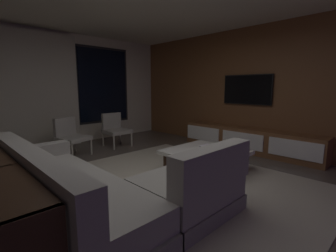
% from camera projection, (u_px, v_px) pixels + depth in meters
% --- Properties ---
extents(floor, '(9.20, 9.20, 0.00)m').
position_uv_depth(floor, '(155.00, 190.00, 3.31)').
color(floor, '#564C44').
extents(back_wall_with_window, '(6.60, 0.30, 2.70)m').
position_uv_depth(back_wall_with_window, '(51.00, 90.00, 5.61)').
color(back_wall_with_window, beige).
rests_on(back_wall_with_window, floor).
extents(media_wall, '(0.12, 7.80, 2.70)m').
position_uv_depth(media_wall, '(260.00, 90.00, 5.21)').
color(media_wall, brown).
rests_on(media_wall, floor).
extents(area_rug, '(3.20, 3.80, 0.01)m').
position_uv_depth(area_rug, '(177.00, 184.00, 3.48)').
color(area_rug, '#ADA391').
rests_on(area_rug, floor).
extents(sectional_couch, '(1.98, 2.50, 0.82)m').
position_uv_depth(sectional_couch, '(101.00, 192.00, 2.58)').
color(sectional_couch, gray).
rests_on(sectional_couch, floor).
extents(coffee_table, '(1.16, 1.16, 0.36)m').
position_uv_depth(coffee_table, '(205.00, 160.00, 4.01)').
color(coffee_table, '#342014').
rests_on(coffee_table, floor).
extents(book_stack_on_coffee_table, '(0.30, 0.21, 0.12)m').
position_uv_depth(book_stack_on_coffee_table, '(209.00, 149.00, 3.84)').
color(book_stack_on_coffee_table, '#4A4FA5').
rests_on(book_stack_on_coffee_table, coffee_table).
extents(accent_chair_near_window, '(0.55, 0.57, 0.78)m').
position_uv_depth(accent_chair_near_window, '(115.00, 128.00, 5.77)').
color(accent_chair_near_window, '#B2ADA0').
rests_on(accent_chair_near_window, floor).
extents(accent_chair_by_curtain, '(0.67, 0.69, 0.78)m').
position_uv_depth(accent_chair_by_curtain, '(70.00, 135.00, 4.95)').
color(accent_chair_by_curtain, '#B2ADA0').
rests_on(accent_chair_by_curtain, floor).
extents(media_console, '(0.46, 3.10, 0.52)m').
position_uv_depth(media_console, '(249.00, 141.00, 5.22)').
color(media_console, brown).
rests_on(media_console, floor).
extents(mounted_tv, '(0.05, 1.13, 0.65)m').
position_uv_depth(mounted_tv, '(247.00, 90.00, 5.31)').
color(mounted_tv, black).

